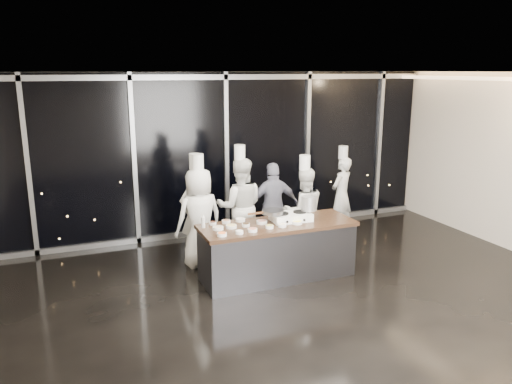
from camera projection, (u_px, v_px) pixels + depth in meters
The scene contains 15 objects.
ground at pixel (302, 300), 7.20m from camera, with size 9.00×9.00×0.00m, color black.
room_shell at pixel (318, 145), 6.72m from camera, with size 9.02×7.02×3.21m.
window_wall at pixel (226, 154), 9.91m from camera, with size 8.90×0.11×3.20m.
demo_counter at pixel (277, 250), 7.90m from camera, with size 2.46×0.86×0.90m.
stove at pixel (291, 217), 7.92m from camera, with size 0.64×0.43×0.14m.
frying_pan at pixel (272, 212), 7.82m from camera, with size 0.60×0.36×0.06m.
stock_pot at pixel (309, 203), 7.97m from camera, with size 0.23×0.23×0.23m, color #ACACAF.
prep_bowls at pixel (249, 225), 7.62m from camera, with size 1.42×0.72×0.05m.
squeeze_bottle at pixel (203, 221), 7.55m from camera, with size 0.06×0.06×0.22m.
chef_far_left at pixel (196, 213), 8.56m from camera, with size 0.67×0.50×1.87m.
chef_left at pixel (199, 217), 8.31m from camera, with size 0.91×0.68×1.91m.
chef_center at pixel (240, 206), 8.84m from camera, with size 1.00×0.87×1.98m.
guest at pixel (274, 206), 9.15m from camera, with size 0.98×0.51×1.61m.
chef_right at pixel (304, 211), 8.89m from camera, with size 0.83×0.68×1.79m.
chef_side at pixel (341, 193), 10.16m from camera, with size 0.66×0.58×1.76m.
Camera 1 is at (-3.07, -5.90, 3.23)m, focal length 35.00 mm.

